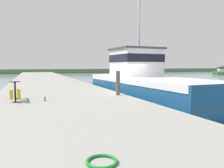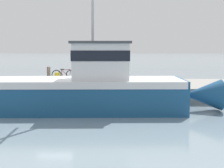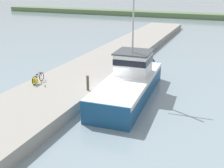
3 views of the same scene
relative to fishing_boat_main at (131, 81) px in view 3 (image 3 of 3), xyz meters
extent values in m
plane|color=gray|center=(-1.16, -1.43, -1.27)|extent=(320.00, 320.00, 0.00)
cube|color=gray|center=(-5.39, -1.43, -0.81)|extent=(6.28, 80.00, 0.92)
cube|color=navy|center=(0.04, -0.59, -0.43)|extent=(4.03, 11.31, 1.68)
cone|color=navy|center=(-0.35, 5.96, -0.43)|extent=(1.71, 2.09, 1.59)
cube|color=silver|center=(0.04, -0.59, 0.24)|extent=(4.08, 11.09, 0.34)
cube|color=silver|center=(-0.05, 0.80, 1.30)|extent=(2.86, 2.89, 1.78)
cube|color=black|center=(-0.05, 0.80, 1.61)|extent=(2.91, 2.95, 0.50)
cube|color=#3D4247|center=(-0.05, 0.80, 2.25)|extent=(3.08, 3.12, 0.12)
cylinder|color=#B2B2B7|center=(-0.02, 0.39, 5.14)|extent=(0.14, 0.14, 5.66)
torus|color=black|center=(-7.39, -3.04, 0.01)|extent=(0.09, 0.72, 0.72)
torus|color=black|center=(-7.45, -2.00, 0.01)|extent=(0.09, 0.72, 0.72)
cylinder|color=maroon|center=(-7.40, -2.87, -0.08)|extent=(0.05, 0.35, 0.19)
cylinder|color=maroon|center=(-7.41, -2.65, 0.11)|extent=(0.04, 0.14, 0.54)
cylinder|color=maroon|center=(-7.40, -2.82, 0.19)|extent=(0.06, 0.47, 0.40)
cylinder|color=maroon|center=(-7.43, -2.38, 0.10)|extent=(0.07, 0.66, 0.55)
cylinder|color=maroon|center=(-7.43, -2.33, 0.37)|extent=(0.06, 0.54, 0.05)
cylinder|color=maroon|center=(-7.44, -2.03, 0.18)|extent=(0.04, 0.10, 0.36)
cylinder|color=maroon|center=(-7.44, -2.06, 0.41)|extent=(0.44, 0.06, 0.04)
cube|color=black|center=(-7.41, -2.63, 0.41)|extent=(0.11, 0.24, 0.05)
cube|color=gold|center=(-7.53, -2.99, -0.03)|extent=(0.14, 0.33, 0.39)
cube|color=gold|center=(-7.25, -2.98, -0.03)|extent=(0.14, 0.33, 0.39)
cylinder|color=brown|center=(-2.69, -2.51, 0.25)|extent=(0.21, 0.21, 1.21)
cylinder|color=green|center=(-6.92, -3.47, -0.25)|extent=(0.08, 0.08, 0.20)
cylinder|color=green|center=(-6.25, -3.20, -0.25)|extent=(0.07, 0.07, 0.20)
camera|label=1|loc=(-6.77, -12.63, 1.13)|focal=35.00mm
camera|label=2|loc=(17.31, 2.17, 2.02)|focal=55.00mm
camera|label=3|loc=(7.04, -20.91, 7.68)|focal=45.00mm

